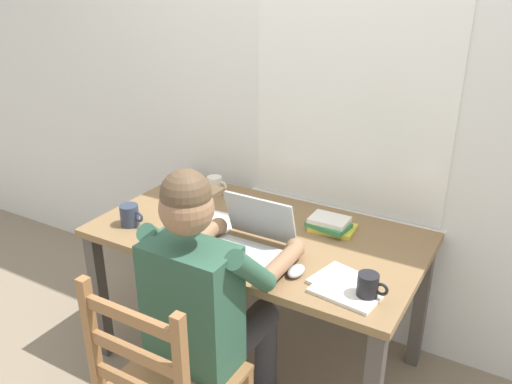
{
  "coord_description": "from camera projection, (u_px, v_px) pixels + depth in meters",
  "views": [
    {
      "loc": [
        1.07,
        -1.87,
        1.86
      ],
      "look_at": [
        0.02,
        -0.05,
        0.94
      ],
      "focal_mm": 37.29,
      "sensor_mm": 36.0,
      "label": 1
    }
  ],
  "objects": [
    {
      "name": "book_stack_main",
      "position": [
        330.0,
        224.0,
        2.43
      ],
      "size": [
        0.22,
        0.17,
        0.06
      ],
      "color": "gold",
      "rests_on": "desk"
    },
    {
      "name": "paper_pile_back_corner",
      "position": [
        214.0,
        220.0,
        2.52
      ],
      "size": [
        0.24,
        0.19,
        0.01
      ],
      "primitive_type": "cube",
      "rotation": [
        0.0,
        0.0,
        0.04
      ],
      "color": "white",
      "rests_on": "desk"
    },
    {
      "name": "paper_pile_near_laptop",
      "position": [
        339.0,
        280.0,
        2.04
      ],
      "size": [
        0.22,
        0.23,
        0.02
      ],
      "primitive_type": "cube",
      "rotation": [
        0.0,
        0.0,
        -0.24
      ],
      "color": "white",
      "rests_on": "desk"
    },
    {
      "name": "paper_pile_side",
      "position": [
        345.0,
        293.0,
        1.96
      ],
      "size": [
        0.26,
        0.17,
        0.01
      ],
      "primitive_type": "cube",
      "rotation": [
        0.0,
        0.0,
        -0.12
      ],
      "color": "white",
      "rests_on": "desk"
    },
    {
      "name": "coffee_mug_spare",
      "position": [
        368.0,
        287.0,
        1.93
      ],
      "size": [
        0.12,
        0.08,
        0.1
      ],
      "color": "black",
      "rests_on": "desk"
    },
    {
      "name": "desk",
      "position": [
        258.0,
        248.0,
        2.46
      ],
      "size": [
        1.49,
        0.82,
        0.72
      ],
      "color": "olive",
      "rests_on": "ground"
    },
    {
      "name": "back_wall",
      "position": [
        309.0,
        87.0,
        2.58
      ],
      "size": [
        6.0,
        0.08,
        2.6
      ],
      "color": "silver",
      "rests_on": "ground"
    },
    {
      "name": "computer_mouse",
      "position": [
        296.0,
        271.0,
        2.09
      ],
      "size": [
        0.06,
        0.1,
        0.03
      ],
      "primitive_type": "ellipsoid",
      "color": "#ADAFB2",
      "rests_on": "desk"
    },
    {
      "name": "seated_person",
      "position": [
        209.0,
        297.0,
        2.03
      ],
      "size": [
        0.5,
        0.6,
        1.24
      ],
      "color": "#2D5642",
      "rests_on": "ground"
    },
    {
      "name": "coffee_mug_white",
      "position": [
        215.0,
        185.0,
        2.81
      ],
      "size": [
        0.12,
        0.08,
        0.09
      ],
      "color": "silver",
      "rests_on": "desk"
    },
    {
      "name": "coffee_mug_dark",
      "position": [
        130.0,
        215.0,
        2.47
      ],
      "size": [
        0.12,
        0.09,
        0.1
      ],
      "color": "#2D384C",
      "rests_on": "desk"
    },
    {
      "name": "laptop",
      "position": [
        250.0,
        240.0,
        2.24
      ],
      "size": [
        0.33,
        0.3,
        0.23
      ],
      "color": "#ADAFB2",
      "rests_on": "desk"
    },
    {
      "name": "ground_plane",
      "position": [
        258.0,
        357.0,
        2.72
      ],
      "size": [
        8.0,
        8.0,
        0.0
      ],
      "primitive_type": "plane",
      "color": "gray"
    }
  ]
}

